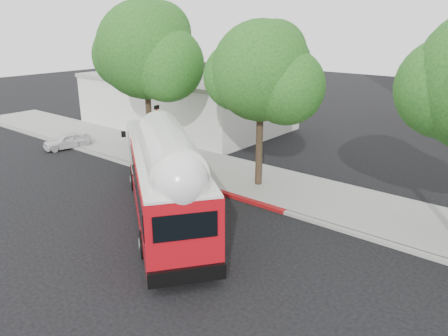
% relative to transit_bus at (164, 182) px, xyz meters
% --- Properties ---
extents(ground, '(120.00, 120.00, 0.00)m').
position_rel_transit_bus_xyz_m(ground, '(1.92, -0.06, -1.76)').
color(ground, black).
rests_on(ground, ground).
extents(sidewalk, '(60.00, 5.00, 0.15)m').
position_rel_transit_bus_xyz_m(sidewalk, '(1.92, 6.44, -1.68)').
color(sidewalk, gray).
rests_on(sidewalk, ground).
extents(curb_strip, '(60.00, 0.30, 0.15)m').
position_rel_transit_bus_xyz_m(curb_strip, '(1.92, 3.84, -1.68)').
color(curb_strip, gray).
rests_on(curb_strip, ground).
extents(red_curb_segment, '(10.00, 0.32, 0.16)m').
position_rel_transit_bus_xyz_m(red_curb_segment, '(-1.08, 3.84, -1.68)').
color(red_curb_segment, maroon).
rests_on(red_curb_segment, ground).
extents(street_tree_left, '(6.67, 5.80, 9.74)m').
position_rel_transit_bus_xyz_m(street_tree_left, '(-6.61, 5.50, 4.85)').
color(street_tree_left, '#2D2116').
rests_on(street_tree_left, ground).
extents(street_tree_mid, '(5.75, 5.00, 8.62)m').
position_rel_transit_bus_xyz_m(street_tree_mid, '(1.33, 6.00, 4.15)').
color(street_tree_mid, '#2D2116').
rests_on(street_tree_mid, ground).
extents(low_commercial_bldg, '(16.20, 10.20, 4.25)m').
position_rel_transit_bus_xyz_m(low_commercial_bldg, '(-12.08, 13.94, 0.39)').
color(low_commercial_bldg, silver).
rests_on(low_commercial_bldg, ground).
extents(transit_bus, '(11.50, 9.34, 3.76)m').
position_rel_transit_bus_xyz_m(transit_bus, '(0.00, 0.00, 0.00)').
color(transit_bus, '#B60C15').
rests_on(transit_bus, ground).
extents(parked_car, '(3.43, 2.08, 1.09)m').
position_rel_transit_bus_xyz_m(parked_car, '(-13.69, 3.60, -1.21)').
color(parked_car, silver).
rests_on(parked_car, ground).
extents(signal_pole, '(0.11, 0.37, 3.93)m').
position_rel_transit_bus_xyz_m(signal_pole, '(-5.10, 4.34, 0.26)').
color(signal_pole, red).
rests_on(signal_pole, ground).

